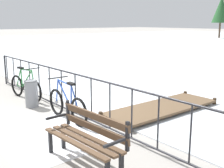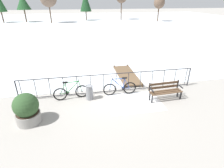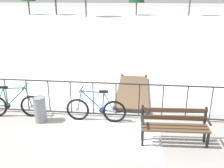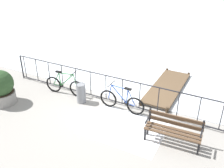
% 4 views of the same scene
% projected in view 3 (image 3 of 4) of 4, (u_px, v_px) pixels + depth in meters
% --- Properties ---
extents(ground_plane, '(160.00, 160.00, 0.00)m').
position_uv_depth(ground_plane, '(83.00, 115.00, 7.68)').
color(ground_plane, '#9E9991').
extents(frozen_pond, '(80.00, 56.00, 0.03)m').
position_uv_depth(frozen_pond, '(129.00, 19.00, 34.22)').
color(frozen_pond, silver).
rests_on(frozen_pond, ground).
extents(snow_patch, '(2.53, 1.88, 0.01)m').
position_uv_depth(snow_patch, '(111.00, 138.00, 6.45)').
color(snow_patch, white).
rests_on(snow_patch, ground).
extents(railing_fence, '(9.06, 0.06, 1.07)m').
position_uv_depth(railing_fence, '(82.00, 98.00, 7.49)').
color(railing_fence, '#232328').
rests_on(railing_fence, ground).
extents(bicycle_near_railing, '(1.71, 0.52, 0.97)m').
position_uv_depth(bicycle_near_railing, '(96.00, 109.00, 7.21)').
color(bicycle_near_railing, black).
rests_on(bicycle_near_railing, ground).
extents(bicycle_second, '(1.71, 0.52, 0.97)m').
position_uv_depth(bicycle_second, '(14.00, 105.00, 7.49)').
color(bicycle_second, black).
rests_on(bicycle_second, ground).
extents(park_bench, '(1.62, 0.56, 0.89)m').
position_uv_depth(park_bench, '(174.00, 123.00, 6.16)').
color(park_bench, brown).
rests_on(park_bench, ground).
extents(trash_bin, '(0.35, 0.35, 0.73)m').
position_uv_depth(trash_bin, '(40.00, 109.00, 7.20)').
color(trash_bin, gray).
rests_on(trash_bin, ground).
extents(wooden_dock, '(1.10, 3.31, 0.20)m').
position_uv_depth(wooden_dock, '(133.00, 90.00, 9.27)').
color(wooden_dock, brown).
rests_on(wooden_dock, ground).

